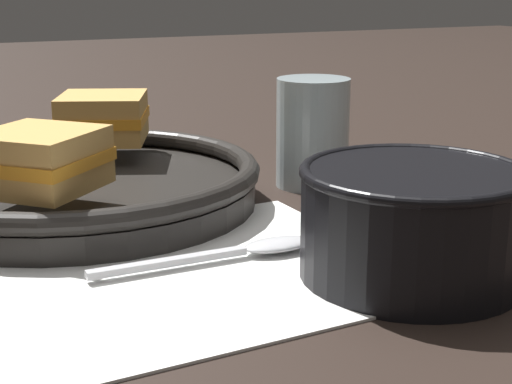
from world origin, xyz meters
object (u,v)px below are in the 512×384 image
object	(u,v)px
spoon	(249,249)
drinking_glass	(313,133)
soup_bowl	(413,216)
sandwich_near_right	(103,118)
skillet	(78,184)
sandwich_near_left	(40,160)

from	to	relation	value
spoon	drinking_glass	world-z (taller)	drinking_glass
drinking_glass	spoon	bearing A→B (deg)	-131.13
soup_bowl	sandwich_near_right	world-z (taller)	sandwich_near_right
spoon	soup_bowl	bearing A→B (deg)	-43.70
sandwich_near_right	drinking_glass	xyz separation A→B (m)	(0.18, -0.10, -0.01)
skillet	sandwich_near_left	world-z (taller)	sandwich_near_left
sandwich_near_left	drinking_glass	world-z (taller)	drinking_glass
soup_bowl	drinking_glass	bearing A→B (deg)	76.51
spoon	skillet	bearing A→B (deg)	113.18
sandwich_near_left	skillet	bearing A→B (deg)	60.50
spoon	drinking_glass	xyz separation A→B (m)	(0.14, 0.16, 0.05)
spoon	sandwich_near_right	bearing A→B (deg)	97.37
skillet	drinking_glass	world-z (taller)	drinking_glass
sandwich_near_right	drinking_glass	bearing A→B (deg)	-29.70
soup_bowl	sandwich_near_right	distance (m)	0.37
soup_bowl	spoon	world-z (taller)	soup_bowl
soup_bowl	sandwich_near_left	bearing A→B (deg)	138.61
drinking_glass	soup_bowl	bearing A→B (deg)	-103.49
skillet	drinking_glass	xyz separation A→B (m)	(0.23, -0.02, 0.03)
skillet	soup_bowl	bearing A→B (deg)	-57.96
spoon	sandwich_near_right	xyz separation A→B (m)	(-0.04, 0.27, 0.06)
spoon	drinking_glass	bearing A→B (deg)	48.36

